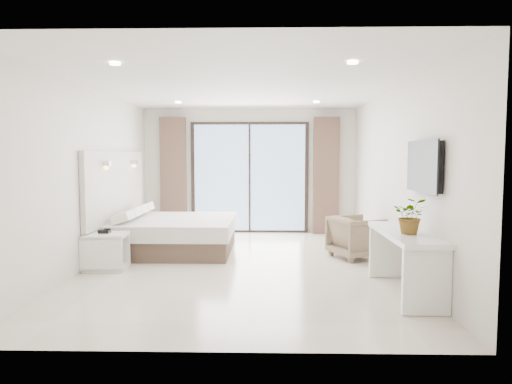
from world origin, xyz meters
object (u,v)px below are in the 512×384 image
bed (173,234)px  console_desk (405,248)px  armchair (357,235)px  nightstand (106,251)px

bed → console_desk: console_desk is taller
bed → armchair: armchair is taller
bed → nightstand: 1.50m
bed → armchair: (3.12, -0.45, 0.07)m
console_desk → armchair: (-0.19, 1.98, -0.19)m
bed → armchair: size_ratio=2.73×
bed → armchair: 3.16m
nightstand → armchair: bearing=9.7°
console_desk → armchair: console_desk is taller
console_desk → bed: bearing=143.7°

